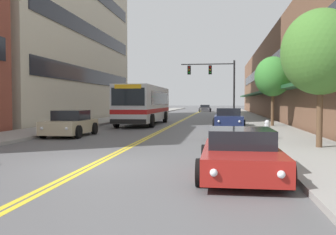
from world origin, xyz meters
TOP-DOWN VIEW (x-y plane):
  - ground_plane at (0.00, 37.00)m, footprint 240.00×240.00m
  - sidewalk_left at (-7.13, 37.00)m, footprint 3.25×106.00m
  - sidewalk_right at (7.13, 37.00)m, footprint 3.25×106.00m
  - centre_line at (0.00, 37.00)m, footprint 0.34×106.00m
  - storefront_row_right at (12.98, 37.00)m, footprint 9.10×68.00m
  - city_bus at (-2.44, 19.58)m, footprint 2.92×11.03m
  - car_beige_parked_left_mid at (-4.37, 8.77)m, footprint 2.11×4.14m
  - car_red_parked_right_foreground at (4.28, -1.06)m, footprint 2.13×4.51m
  - car_navy_parked_right_mid at (4.36, 16.55)m, footprint 2.21×4.35m
  - car_dark_grey_moving_lead at (1.04, 59.01)m, footprint 2.20×4.43m
  - traffic_signal_mast at (3.28, 28.48)m, footprint 5.58×0.38m
  - street_lamp_left_near at (-4.99, 3.32)m, footprint 2.27×0.28m
  - street_tree_right_near at (7.51, 4.13)m, footprint 2.95×2.95m
  - street_tree_right_mid at (7.50, 16.91)m, footprint 2.59×2.59m
  - fire_hydrant at (5.95, 7.21)m, footprint 0.35×0.27m

SIDE VIEW (x-z plane):
  - ground_plane at x=0.00m, z-range 0.00..0.00m
  - centre_line at x=0.00m, z-range 0.00..0.01m
  - sidewalk_left at x=-7.13m, z-range 0.00..0.15m
  - sidewalk_right at x=7.13m, z-range 0.00..0.15m
  - car_red_parked_right_foreground at x=4.28m, z-range -0.04..1.16m
  - fire_hydrant at x=5.95m, z-range 0.15..1.03m
  - car_dark_grey_moving_lead at x=1.04m, z-range -0.04..1.22m
  - car_beige_parked_left_mid at x=-4.37m, z-range -0.05..1.36m
  - car_navy_parked_right_mid at x=4.36m, z-range -0.06..1.36m
  - city_bus at x=-2.44m, z-range 0.20..3.31m
  - street_tree_right_mid at x=7.50m, z-range 1.19..6.15m
  - street_tree_right_near at x=7.51m, z-range 1.14..6.38m
  - traffic_signal_mast at x=3.28m, z-range 1.29..7.42m
  - storefront_row_right at x=12.98m, z-range 0.00..9.34m
  - street_lamp_left_near at x=-4.99m, z-range 0.75..8.70m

